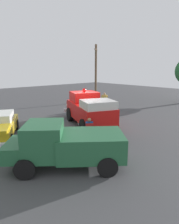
{
  "coord_description": "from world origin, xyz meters",
  "views": [
    {
      "loc": [
        10.49,
        -8.9,
        4.08
      ],
      "look_at": [
        0.73,
        -0.09,
        1.01
      ],
      "focal_mm": 30.39,
      "sensor_mm": 36.0,
      "label": 1
    }
  ],
  "objects_px": {
    "vintage_fire_truck": "(88,109)",
    "spectator_seated": "(89,127)",
    "spectator_standing": "(104,100)",
    "utility_pole": "(96,73)",
    "parked_pickup": "(66,144)",
    "lawn_chair_near_truck": "(89,130)"
  },
  "relations": [
    {
      "from": "vintage_fire_truck",
      "to": "utility_pole",
      "type": "height_order",
      "value": "utility_pole"
    },
    {
      "from": "lawn_chair_near_truck",
      "to": "utility_pole",
      "type": "distance_m",
      "value": 13.24
    },
    {
      "from": "vintage_fire_truck",
      "to": "spectator_seated",
      "type": "xyz_separation_m",
      "value": [
        2.14,
        -1.86,
        -0.5
      ]
    },
    {
      "from": "vintage_fire_truck",
      "to": "parked_pickup",
      "type": "bearing_deg",
      "value": -50.55
    },
    {
      "from": "spectator_standing",
      "to": "utility_pole",
      "type": "bearing_deg",
      "value": 147.6
    },
    {
      "from": "vintage_fire_truck",
      "to": "lawn_chair_near_truck",
      "type": "height_order",
      "value": "vintage_fire_truck"
    },
    {
      "from": "parked_pickup",
      "to": "spectator_standing",
      "type": "xyz_separation_m",
      "value": [
        -6.88,
        9.56,
        -0.02
      ]
    },
    {
      "from": "parked_pickup",
      "to": "spectator_seated",
      "type": "xyz_separation_m",
      "value": [
        -1.72,
        2.83,
        -0.29
      ]
    },
    {
      "from": "spectator_standing",
      "to": "vintage_fire_truck",
      "type": "bearing_deg",
      "value": -58.18
    },
    {
      "from": "spectator_standing",
      "to": "lawn_chair_near_truck",
      "type": "bearing_deg",
      "value": -52.18
    },
    {
      "from": "lawn_chair_near_truck",
      "to": "utility_pole",
      "type": "xyz_separation_m",
      "value": [
        -9.06,
        9.2,
        2.93
      ]
    },
    {
      "from": "parked_pickup",
      "to": "lawn_chair_near_truck",
      "type": "distance_m",
      "value": 3.22
    },
    {
      "from": "vintage_fire_truck",
      "to": "spectator_standing",
      "type": "relative_size",
      "value": 3.78
    },
    {
      "from": "lawn_chair_near_truck",
      "to": "parked_pickup",
      "type": "bearing_deg",
      "value": -59.83
    },
    {
      "from": "spectator_seated",
      "to": "utility_pole",
      "type": "bearing_deg",
      "value": 134.42
    },
    {
      "from": "vintage_fire_truck",
      "to": "spectator_seated",
      "type": "height_order",
      "value": "vintage_fire_truck"
    },
    {
      "from": "lawn_chair_near_truck",
      "to": "spectator_seated",
      "type": "relative_size",
      "value": 0.79
    },
    {
      "from": "vintage_fire_truck",
      "to": "parked_pickup",
      "type": "height_order",
      "value": "vintage_fire_truck"
    },
    {
      "from": "lawn_chair_near_truck",
      "to": "spectator_standing",
      "type": "relative_size",
      "value": 0.61
    },
    {
      "from": "parked_pickup",
      "to": "spectator_seated",
      "type": "distance_m",
      "value": 3.33
    },
    {
      "from": "utility_pole",
      "to": "vintage_fire_truck",
      "type": "bearing_deg",
      "value": -46.88
    },
    {
      "from": "spectator_standing",
      "to": "utility_pole",
      "type": "distance_m",
      "value": 5.16
    }
  ]
}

